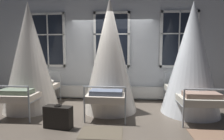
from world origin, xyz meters
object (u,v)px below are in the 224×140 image
(cot_third, at_px, (191,60))
(suitcase_dark, at_px, (58,117))
(cot_first, at_px, (30,58))
(cot_second, at_px, (110,57))

(cot_third, height_order, suitcase_dark, cot_third)
(cot_first, xyz_separation_m, suitcase_dark, (1.16, -1.13, -1.11))
(cot_second, xyz_separation_m, cot_third, (1.99, -0.08, -0.07))
(cot_second, bearing_deg, cot_third, -90.79)
(cot_second, height_order, cot_third, cot_second)
(suitcase_dark, bearing_deg, cot_first, 145.15)
(cot_third, distance_m, suitcase_dark, 3.31)
(cot_first, distance_m, cot_third, 4.07)
(cot_second, relative_size, suitcase_dark, 4.88)
(cot_third, xyz_separation_m, suitcase_dark, (-2.91, -1.14, -1.08))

